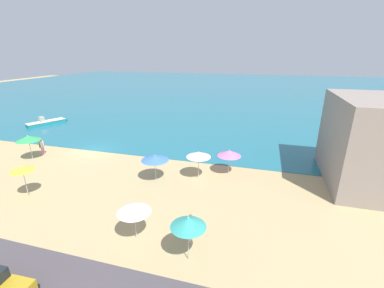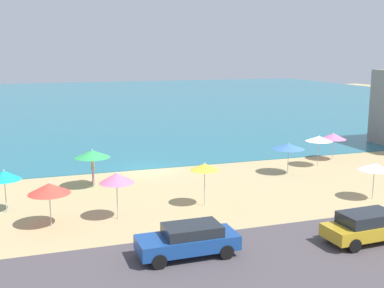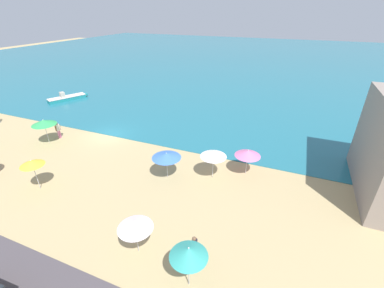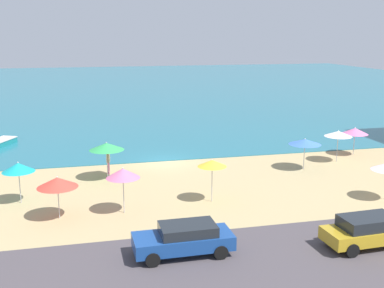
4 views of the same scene
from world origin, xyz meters
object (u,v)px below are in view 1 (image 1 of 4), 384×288
(beach_umbrella_5, at_px, (155,158))
(beach_umbrella_6, at_px, (22,169))
(bather_0, at_px, (190,226))
(bather_2, at_px, (42,146))
(beach_umbrella_7, at_px, (28,138))
(beach_umbrella_3, at_px, (134,209))
(skiff_nearshore, at_px, (46,122))
(beach_umbrella_0, at_px, (199,155))
(beach_umbrella_10, at_px, (229,153))
(beach_umbrella_11, at_px, (188,222))

(beach_umbrella_5, xyz_separation_m, beach_umbrella_6, (-8.45, -5.12, 0.28))
(beach_umbrella_5, xyz_separation_m, bather_0, (4.99, -6.59, -1.03))
(bather_2, bearing_deg, beach_umbrella_7, -96.52)
(beach_umbrella_3, height_order, skiff_nearshore, beach_umbrella_3)
(skiff_nearshore, bearing_deg, beach_umbrella_7, -51.41)
(beach_umbrella_0, height_order, beach_umbrella_7, beach_umbrella_7)
(beach_umbrella_0, height_order, beach_umbrella_6, beach_umbrella_6)
(beach_umbrella_10, bearing_deg, beach_umbrella_5, -153.46)
(beach_umbrella_6, distance_m, bather_0, 13.59)
(beach_umbrella_7, bearing_deg, beach_umbrella_10, 6.06)
(beach_umbrella_5, height_order, beach_umbrella_11, beach_umbrella_11)
(beach_umbrella_6, height_order, skiff_nearshore, beach_umbrella_6)
(beach_umbrella_10, height_order, bather_2, beach_umbrella_10)
(beach_umbrella_3, height_order, beach_umbrella_6, beach_umbrella_6)
(beach_umbrella_10, xyz_separation_m, skiff_nearshore, (-29.06, 9.16, -1.61))
(bather_2, bearing_deg, beach_umbrella_11, -27.52)
(beach_umbrella_3, bearing_deg, bather_0, 10.67)
(beach_umbrella_10, relative_size, beach_umbrella_11, 0.86)
(beach_umbrella_5, height_order, beach_umbrella_6, beach_umbrella_6)
(bather_2, bearing_deg, bather_0, -24.54)
(beach_umbrella_7, distance_m, bather_2, 1.80)
(beach_umbrella_0, relative_size, beach_umbrella_11, 0.93)
(beach_umbrella_3, relative_size, beach_umbrella_10, 1.01)
(beach_umbrella_3, relative_size, beach_umbrella_5, 0.99)
(beach_umbrella_7, xyz_separation_m, bather_0, (19.15, -7.41, -1.27))
(beach_umbrella_0, distance_m, skiff_nearshore, 28.77)
(beach_umbrella_5, bearing_deg, bather_0, -52.84)
(beach_umbrella_10, relative_size, bather_0, 1.26)
(beach_umbrella_7, relative_size, skiff_nearshore, 0.46)
(beach_umbrella_0, bearing_deg, beach_umbrella_11, -79.07)
(beach_umbrella_6, relative_size, bather_0, 1.43)
(skiff_nearshore, bearing_deg, beach_umbrella_5, -27.59)
(beach_umbrella_7, bearing_deg, bather_2, 83.48)
(beach_umbrella_6, bearing_deg, beach_umbrella_5, 31.20)
(beach_umbrella_6, relative_size, beach_umbrella_11, 0.97)
(beach_umbrella_0, height_order, beach_umbrella_11, beach_umbrella_11)
(beach_umbrella_3, bearing_deg, skiff_nearshore, 142.29)
(bather_0, distance_m, skiff_nearshore, 33.81)
(beach_umbrella_3, relative_size, beach_umbrella_7, 0.89)
(beach_umbrella_0, bearing_deg, bather_0, -79.12)
(beach_umbrella_0, xyz_separation_m, beach_umbrella_10, (2.43, 1.57, -0.21))
(beach_umbrella_6, xyz_separation_m, skiff_nearshore, (-14.72, 17.22, -1.96))
(beach_umbrella_6, xyz_separation_m, beach_umbrella_7, (-5.71, 5.93, -0.04))
(beach_umbrella_10, bearing_deg, skiff_nearshore, 162.50)
(beach_umbrella_5, xyz_separation_m, beach_umbrella_11, (5.27, -7.95, 0.29))
(beach_umbrella_10, bearing_deg, beach_umbrella_11, -93.30)
(beach_umbrella_10, relative_size, skiff_nearshore, 0.41)
(beach_umbrella_0, height_order, bather_0, beach_umbrella_0)
(beach_umbrella_6, bearing_deg, beach_umbrella_7, 133.89)
(beach_umbrella_0, relative_size, beach_umbrella_3, 1.06)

